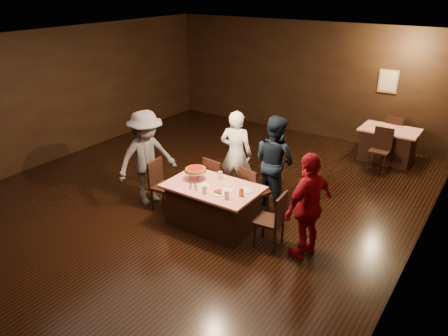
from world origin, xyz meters
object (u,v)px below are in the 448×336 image
at_px(diner_white_jacket, 236,154).
at_px(pizza_stand, 195,170).
at_px(chair_far_right, 255,191).
at_px(main_table, 213,206).
at_px(diner_navy_hoodie, 275,162).
at_px(glass_back, 220,175).
at_px(back_table, 388,145).
at_px(plate_empty, 245,190).
at_px(chair_back_near, 380,150).
at_px(glass_amber, 241,192).
at_px(chair_end_right, 269,220).
at_px(chair_end_left, 164,186).
at_px(diner_red_shirt, 309,206).
at_px(diner_grey_knit, 147,158).
at_px(glass_front_left, 205,190).
at_px(chair_far_left, 219,180).
at_px(chair_back_far, 395,134).
at_px(glass_front_right, 227,195).

height_order(diner_white_jacket, pizza_stand, diner_white_jacket).
relative_size(chair_far_right, diner_white_jacket, 0.55).
bearing_deg(main_table, pizza_stand, 172.87).
height_order(main_table, pizza_stand, pizza_stand).
xyz_separation_m(diner_navy_hoodie, glass_back, (-0.54, -0.99, -0.04)).
xyz_separation_m(back_table, plate_empty, (-1.14, -4.63, 0.39)).
xyz_separation_m(chair_back_near, diner_white_jacket, (-2.02, -2.82, 0.39)).
xyz_separation_m(diner_white_jacket, diner_navy_hoodie, (0.82, 0.04, 0.02)).
distance_m(glass_amber, glass_back, 0.74).
xyz_separation_m(glass_amber, glass_back, (-0.65, 0.35, 0.00)).
distance_m(back_table, diner_navy_hoodie, 3.72).
xyz_separation_m(pizza_stand, plate_empty, (0.95, 0.10, -0.17)).
bearing_deg(chair_end_right, pizza_stand, -96.54).
bearing_deg(plate_empty, chair_end_left, -174.81).
relative_size(diner_red_shirt, glass_back, 12.25).
bearing_deg(chair_end_left, chair_far_right, -69.28).
bearing_deg(diner_grey_knit, glass_back, -60.27).
height_order(plate_empty, glass_front_left, glass_front_left).
xyz_separation_m(diner_red_shirt, glass_back, (-1.75, 0.20, -0.02)).
relative_size(main_table, diner_navy_hoodie, 0.91).
relative_size(chair_far_right, diner_navy_hoodie, 0.54).
relative_size(diner_red_shirt, plate_empty, 6.86).
bearing_deg(glass_back, chair_far_left, 127.87).
height_order(main_table, diner_white_jacket, diner_white_jacket).
xyz_separation_m(chair_end_left, diner_white_jacket, (0.76, 1.26, 0.39)).
height_order(chair_back_near, plate_empty, chair_back_near).
xyz_separation_m(chair_back_far, pizza_stand, (-2.09, -5.33, 0.48)).
relative_size(diner_navy_hoodie, plate_empty, 7.06).
relative_size(back_table, glass_amber, 9.29).
xyz_separation_m(back_table, glass_front_left, (-1.64, -5.08, 0.46)).
bearing_deg(diner_navy_hoodie, chair_end_left, 55.89).
bearing_deg(pizza_stand, chair_back_near, 62.63).
bearing_deg(diner_grey_knit, glass_amber, -72.41).
relative_size(chair_far_left, chair_back_far, 1.00).
xyz_separation_m(chair_back_far, diner_grey_knit, (-3.23, -5.33, 0.44)).
bearing_deg(chair_far_right, glass_amber, 118.72).
bearing_deg(chair_end_left, plate_empty, -90.65).
distance_m(chair_far_right, diner_red_shirt, 1.50).
bearing_deg(chair_far_right, diner_white_jacket, -19.90).
xyz_separation_m(chair_end_left, glass_amber, (1.70, -0.05, 0.37)).
bearing_deg(chair_back_near, chair_back_far, 88.61).
bearing_deg(glass_amber, pizza_stand, 174.29).
bearing_deg(chair_back_far, plate_empty, 82.60).
relative_size(diner_navy_hoodie, glass_amber, 12.61).
height_order(chair_end_right, diner_navy_hoodie, diner_navy_hoodie).
bearing_deg(chair_end_right, diner_grey_knit, -95.72).
distance_m(diner_red_shirt, pizza_stand, 2.10).
xyz_separation_m(back_table, diner_navy_hoodie, (-1.20, -3.48, 0.50)).
distance_m(back_table, chair_back_near, 0.71).
bearing_deg(back_table, glass_front_right, -103.80).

